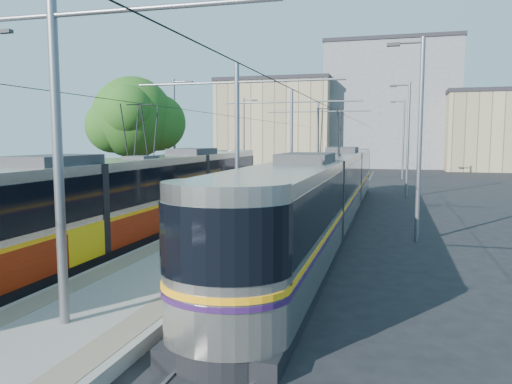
% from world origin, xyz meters
% --- Properties ---
extents(ground, '(160.00, 160.00, 0.00)m').
position_xyz_m(ground, '(0.00, 0.00, 0.00)').
color(ground, black).
rests_on(ground, ground).
extents(platform, '(4.00, 50.00, 0.30)m').
position_xyz_m(platform, '(0.00, 17.00, 0.15)').
color(platform, gray).
rests_on(platform, ground).
extents(tactile_strip_left, '(0.70, 50.00, 0.01)m').
position_xyz_m(tactile_strip_left, '(-1.45, 17.00, 0.30)').
color(tactile_strip_left, gray).
rests_on(tactile_strip_left, platform).
extents(tactile_strip_right, '(0.70, 50.00, 0.01)m').
position_xyz_m(tactile_strip_right, '(1.45, 17.00, 0.30)').
color(tactile_strip_right, gray).
rests_on(tactile_strip_right, platform).
extents(rails, '(8.71, 70.00, 0.03)m').
position_xyz_m(rails, '(0.00, 17.00, 0.02)').
color(rails, gray).
rests_on(rails, ground).
extents(tram_left, '(2.43, 27.70, 5.50)m').
position_xyz_m(tram_left, '(-3.60, 6.11, 1.71)').
color(tram_left, black).
rests_on(tram_left, ground).
extents(tram_right, '(2.43, 32.27, 5.50)m').
position_xyz_m(tram_right, '(3.60, 10.99, 1.86)').
color(tram_right, black).
rests_on(tram_right, ground).
extents(catenary, '(9.20, 70.00, 7.00)m').
position_xyz_m(catenary, '(0.00, 14.15, 4.52)').
color(catenary, slate).
rests_on(catenary, platform).
extents(street_lamps, '(15.18, 38.22, 8.00)m').
position_xyz_m(street_lamps, '(-0.00, 21.00, 4.18)').
color(street_lamps, slate).
rests_on(street_lamps, ground).
extents(shelter, '(1.04, 1.30, 2.52)m').
position_xyz_m(shelter, '(0.66, 12.64, 1.62)').
color(shelter, black).
rests_on(shelter, platform).
extents(tree, '(5.38, 4.97, 7.81)m').
position_xyz_m(tree, '(-8.37, 14.91, 5.28)').
color(tree, '#382314').
rests_on(tree, ground).
extents(building_left, '(16.32, 12.24, 12.60)m').
position_xyz_m(building_left, '(-10.00, 60.00, 6.31)').
color(building_left, tan).
rests_on(building_left, ground).
extents(building_centre, '(18.36, 14.28, 17.69)m').
position_xyz_m(building_centre, '(6.00, 64.00, 8.86)').
color(building_centre, gray).
rests_on(building_centre, ground).
extents(building_right, '(14.28, 10.20, 10.23)m').
position_xyz_m(building_right, '(20.00, 58.00, 5.13)').
color(building_right, tan).
rests_on(building_right, ground).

